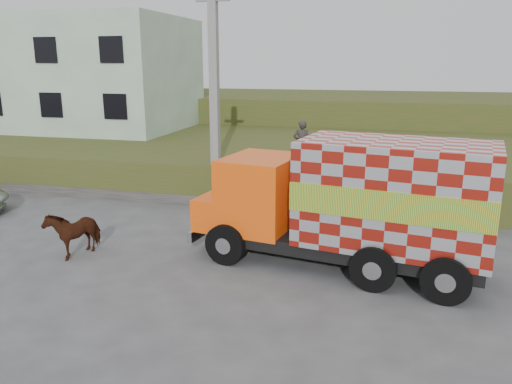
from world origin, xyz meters
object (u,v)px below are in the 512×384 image
(utility_pole, at_px, (214,93))
(pedestrian, at_px, (302,144))
(cow, at_px, (74,231))
(cargo_truck, at_px, (353,203))

(utility_pole, relative_size, pedestrian, 4.80)
(utility_pole, xyz_separation_m, cow, (-2.13, -5.82, -3.43))
(cow, bearing_deg, pedestrian, 64.59)
(cargo_truck, bearing_deg, cow, -162.65)
(cow, height_order, pedestrian, pedestrian)
(cow, xyz_separation_m, pedestrian, (5.25, 6.14, 1.69))
(cow, bearing_deg, cargo_truck, 22.62)
(utility_pole, relative_size, cow, 5.22)
(pedestrian, bearing_deg, cow, 32.09)
(cargo_truck, relative_size, pedestrian, 4.66)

